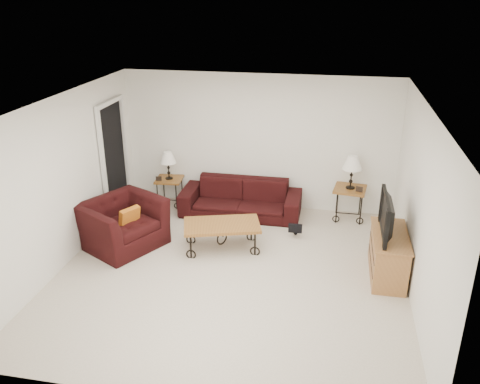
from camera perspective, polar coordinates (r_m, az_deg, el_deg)
name	(u,v)px	position (r m, az deg, el deg)	size (l,w,h in m)	color
ground	(231,273)	(7.38, -1.04, -9.26)	(5.00, 5.00, 0.00)	beige
wall_back	(259,142)	(9.12, 2.16, 5.73)	(5.00, 0.02, 2.50)	white
wall_front	(174,299)	(4.68, -7.62, -12.05)	(5.00, 0.02, 2.50)	white
wall_left	(63,182)	(7.69, -19.66, 1.11)	(0.02, 5.00, 2.50)	white
wall_right	(420,209)	(6.78, 20.04, -1.83)	(0.02, 5.00, 2.50)	white
ceiling	(230,104)	(6.42, -1.20, 10.04)	(5.00, 5.00, 0.00)	white
doorway	(114,161)	(9.12, -14.28, 3.51)	(0.08, 0.94, 2.04)	black
sofa	(241,198)	(9.04, 0.09, -0.72)	(2.17, 0.85, 0.63)	black
side_table_left	(170,192)	(9.56, -8.07, 0.05)	(0.49, 0.49, 0.53)	#976226
side_table_right	(349,203)	(9.08, 12.40, -1.30)	(0.55, 0.55, 0.60)	#976226
lamp_left	(168,165)	(9.37, -8.24, 3.05)	(0.30, 0.30, 0.53)	black
lamp_right	(352,172)	(8.86, 12.72, 2.22)	(0.34, 0.34, 0.60)	black
photo_frame_left	(159,179)	(9.37, -9.33, 1.52)	(0.11, 0.01, 0.09)	black
photo_frame_right	(359,189)	(8.82, 13.56, 0.31)	(0.12, 0.02, 0.10)	black
coffee_table	(222,236)	(7.90, -2.08, -5.12)	(1.19, 0.64, 0.44)	#976226
armchair	(123,224)	(8.15, -13.35, -3.57)	(1.18, 1.03, 0.77)	black
throw_pillow	(129,218)	(8.00, -12.60, -2.96)	(0.35, 0.09, 0.35)	#BF6218
tv_stand	(388,255)	(7.47, 16.67, -6.97)	(0.46, 1.10, 0.66)	#AA783F
television	(392,216)	(7.19, 17.06, -2.68)	(0.99, 0.13, 0.57)	black
backpack	(296,223)	(8.37, 6.45, -3.56)	(0.35, 0.27, 0.45)	black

